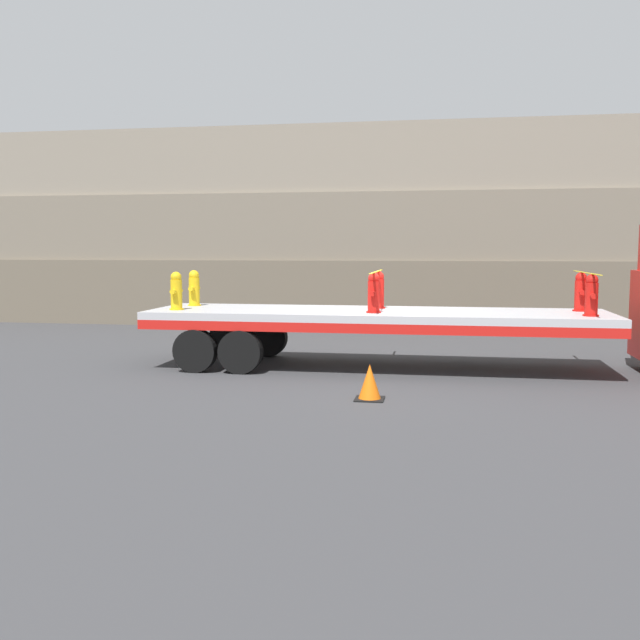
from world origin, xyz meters
TOP-DOWN VIEW (x-y plane):
  - ground_plane at (0.00, 0.00)m, footprint 120.00×120.00m
  - rock_cliff at (0.00, 9.10)m, footprint 60.00×3.30m
  - flatbed_trailer at (-0.59, 0.00)m, footprint 9.90×2.69m
  - fire_hydrant_yellow_near_0 at (-4.35, -0.57)m, footprint 0.31×0.51m
  - fire_hydrant_yellow_far_0 at (-4.35, 0.57)m, footprint 0.31×0.51m
  - fire_hydrant_red_near_1 at (0.00, -0.57)m, footprint 0.31×0.51m
  - fire_hydrant_red_far_1 at (0.00, 0.57)m, footprint 0.31×0.51m
  - fire_hydrant_red_near_2 at (4.35, -0.57)m, footprint 0.31×0.51m
  - fire_hydrant_red_far_2 at (4.35, 0.57)m, footprint 0.31×0.51m
  - cargo_strap_rear at (0.00, 0.00)m, footprint 0.05×2.80m
  - cargo_strap_middle at (4.35, 0.00)m, footprint 0.05×2.80m
  - traffic_cone at (0.21, -3.35)m, footprint 0.50×0.50m

SIDE VIEW (x-z plane):
  - ground_plane at x=0.00m, z-range 0.00..0.00m
  - traffic_cone at x=0.21m, z-range -0.01..0.61m
  - flatbed_trailer at x=-0.59m, z-range 0.41..1.67m
  - fire_hydrant_yellow_near_0 at x=-4.35m, z-range 1.25..2.09m
  - fire_hydrant_yellow_far_0 at x=-4.35m, z-range 1.25..2.09m
  - fire_hydrant_red_near_1 at x=0.00m, z-range 1.25..2.09m
  - fire_hydrant_red_far_1 at x=0.00m, z-range 1.25..2.09m
  - fire_hydrant_red_near_2 at x=4.35m, z-range 1.25..2.09m
  - fire_hydrant_red_far_2 at x=4.35m, z-range 1.25..2.09m
  - cargo_strap_rear at x=0.00m, z-range 2.10..2.11m
  - cargo_strap_middle at x=4.35m, z-range 2.10..2.11m
  - rock_cliff at x=0.00m, z-range 0.00..6.66m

